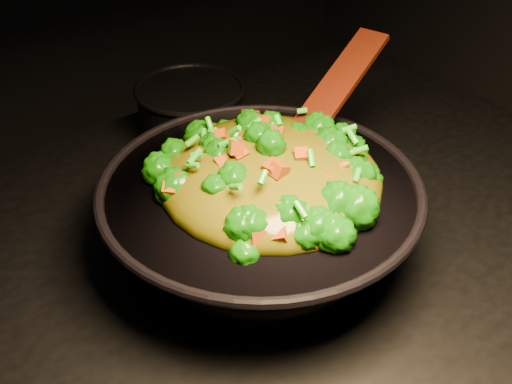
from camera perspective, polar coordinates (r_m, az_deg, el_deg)
wok at (r=0.92m, az=0.38°, el=-2.63°), size 0.51×0.51×0.12m
stir_fry at (r=0.86m, az=1.34°, el=3.77°), size 0.41×0.41×0.11m
spatula at (r=0.96m, az=5.83°, el=7.48°), size 0.32×0.14×0.13m
back_pot at (r=1.20m, az=-5.77°, el=7.02°), size 0.21×0.21×0.11m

